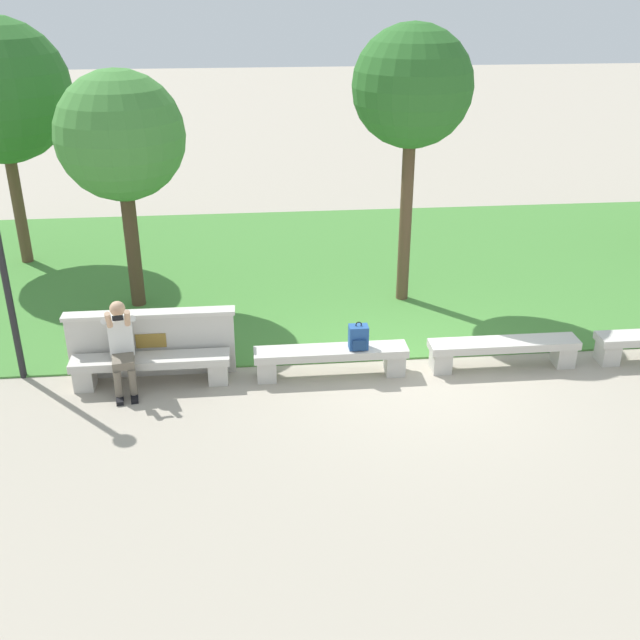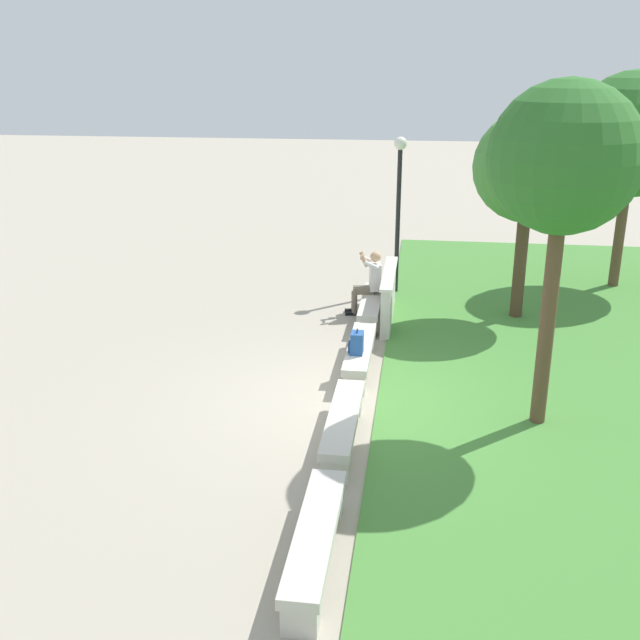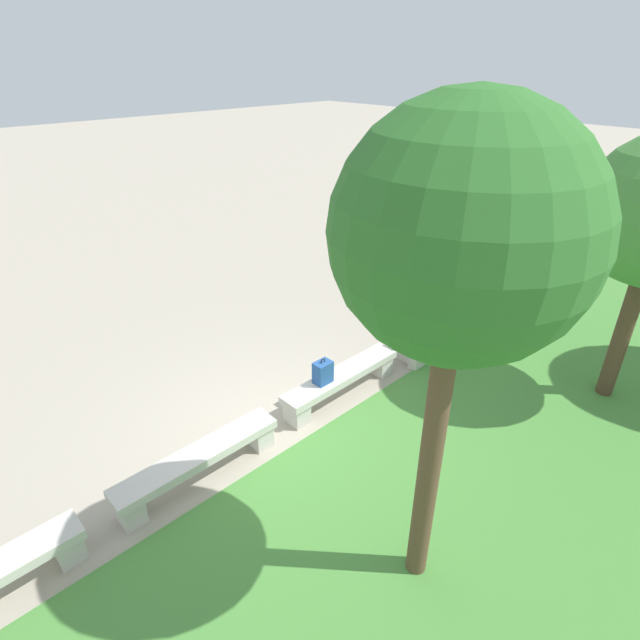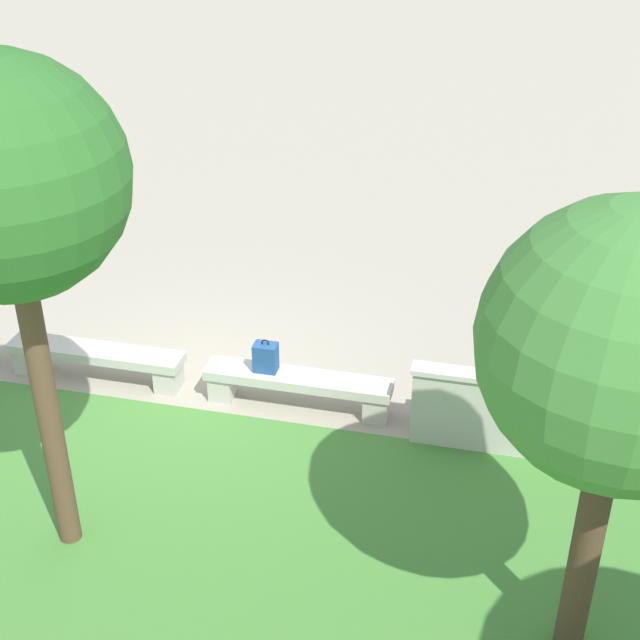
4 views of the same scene
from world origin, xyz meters
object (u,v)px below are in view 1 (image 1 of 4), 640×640
Objects in this scene: bench_near at (331,357)px; person_photographer at (121,343)px; bench_mid at (503,349)px; tree_behind_wall at (412,89)px; tree_far_back at (120,137)px; bench_main at (151,366)px; backpack at (358,338)px.

person_photographer is (-2.99, -0.08, 0.43)m from bench_near.
bench_near is at bearing 180.00° from bench_mid.
tree_behind_wall is (-1.00, 2.72, 3.44)m from bench_mid.
bench_mid is 0.55× the size of tree_far_back.
bench_near is at bearing 1.47° from person_photographer.
backpack is (3.03, -0.03, 0.32)m from bench_main.
person_photographer is 3.40m from backpack.
person_photographer is at bearing -168.17° from bench_main.
tree_far_back reaches higher than bench_main.
tree_behind_wall reaches higher than person_photographer.
backpack is (0.40, -0.03, 0.32)m from bench_near.
bench_near is 0.48× the size of tree_behind_wall.
tree_behind_wall is (4.62, 2.80, 3.02)m from person_photographer.
tree_behind_wall is at bearing -2.34° from tree_far_back.
person_photographer is 0.32× the size of tree_far_back.
bench_near is (2.63, 0.00, 0.00)m from bench_main.
bench_main is 1.00× the size of bench_near.
bench_mid is at bearing 0.75° from backpack.
bench_near is 2.63m from bench_mid.
tree_far_back is (-0.18, 3.00, 2.28)m from person_photographer.
tree_behind_wall reaches higher than bench_near.
bench_mid is 2.25m from backpack.
tree_far_back is (-5.79, 2.92, 2.71)m from bench_mid.
tree_behind_wall is at bearing 32.66° from bench_main.
bench_near is at bearing 175.86° from backpack.
bench_near is 3.02m from person_photographer.
bench_main is 2.63m from bench_near.
bench_near is at bearing -42.67° from tree_far_back.
bench_main and bench_near have the same top height.
backpack is 0.10× the size of tree_far_back.
person_photographer is 3.08× the size of backpack.
backpack is 5.21m from tree_far_back.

